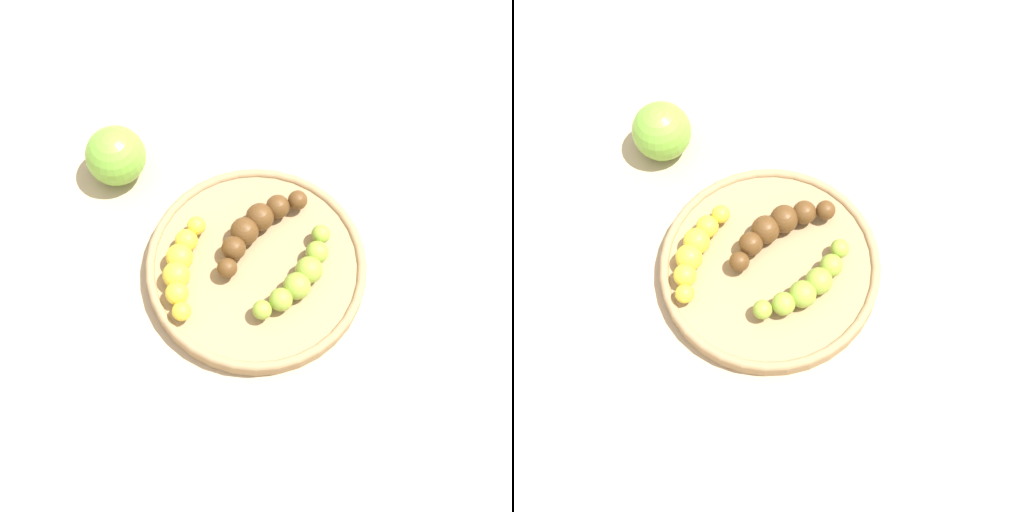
# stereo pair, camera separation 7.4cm
# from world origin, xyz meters

# --- Properties ---
(ground_plane) EXTENTS (2.40, 2.40, 0.00)m
(ground_plane) POSITION_xyz_m (0.00, 0.00, 0.00)
(ground_plane) COLOR tan
(fruit_bowl) EXTENTS (0.24, 0.24, 0.02)m
(fruit_bowl) POSITION_xyz_m (0.00, 0.00, 0.01)
(fruit_bowl) COLOR #A08259
(fruit_bowl) RESTS_ON ground_plane
(banana_yellow) EXTENTS (0.11, 0.07, 0.03)m
(banana_yellow) POSITION_xyz_m (-0.02, -0.08, 0.03)
(banana_yellow) COLOR yellow
(banana_yellow) RESTS_ON fruit_bowl
(banana_green) EXTENTS (0.08, 0.11, 0.03)m
(banana_green) POSITION_xyz_m (0.04, 0.03, 0.03)
(banana_green) COLOR #8CAD38
(banana_green) RESTS_ON fruit_bowl
(banana_overripe) EXTENTS (0.07, 0.12, 0.03)m
(banana_overripe) POSITION_xyz_m (-0.03, 0.01, 0.03)
(banana_overripe) COLOR #593819
(banana_overripe) RESTS_ON fruit_bowl
(apple_green) EXTENTS (0.07, 0.07, 0.07)m
(apple_green) POSITION_xyz_m (-0.18, -0.10, 0.03)
(apple_green) COLOR #72B238
(apple_green) RESTS_ON ground_plane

